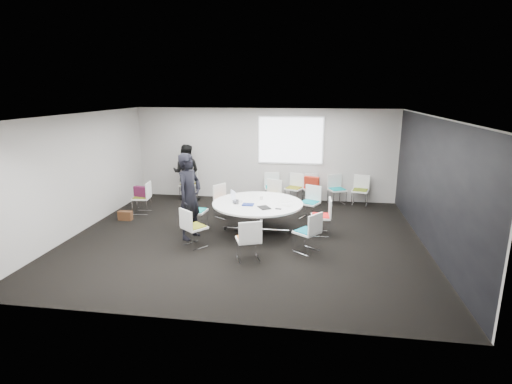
# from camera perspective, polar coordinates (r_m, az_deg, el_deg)

# --- Properties ---
(room_shell) EXTENTS (8.08, 7.08, 2.88)m
(room_shell) POSITION_cam_1_polar(r_m,az_deg,el_deg) (8.91, -1.05, 1.88)
(room_shell) COLOR black
(room_shell) RESTS_ON ground
(conference_table) EXTENTS (2.15, 2.15, 0.73)m
(conference_table) POSITION_cam_1_polar(r_m,az_deg,el_deg) (9.54, 0.24, -2.66)
(conference_table) COLOR silver
(conference_table) RESTS_ON ground
(projection_screen) EXTENTS (1.90, 0.03, 1.35)m
(projection_screen) POSITION_cam_1_polar(r_m,az_deg,el_deg) (12.15, 4.96, 7.35)
(projection_screen) COLOR white
(projection_screen) RESTS_ON room_shell
(chair_ring_a) EXTENTS (0.47, 0.48, 0.88)m
(chair_ring_a) POSITION_cam_1_polar(r_m,az_deg,el_deg) (9.56, 9.26, -4.44)
(chair_ring_a) COLOR silver
(chair_ring_a) RESTS_ON ground
(chair_ring_b) EXTENTS (0.61, 0.61, 0.88)m
(chair_ring_b) POSITION_cam_1_polar(r_m,az_deg,el_deg) (10.64, 7.66, -2.42)
(chair_ring_b) COLOR silver
(chair_ring_b) RESTS_ON ground
(chair_ring_c) EXTENTS (0.59, 0.58, 0.88)m
(chair_ring_c) POSITION_cam_1_polar(r_m,az_deg,el_deg) (11.23, 2.20, -1.40)
(chair_ring_c) COLOR silver
(chair_ring_c) RESTS_ON ground
(chair_ring_d) EXTENTS (0.63, 0.63, 0.88)m
(chair_ring_d) POSITION_cam_1_polar(r_m,az_deg,el_deg) (10.74, -4.47, -2.17)
(chair_ring_d) COLOR silver
(chair_ring_d) RESTS_ON ground
(chair_ring_e) EXTENTS (0.49, 0.50, 0.88)m
(chair_ring_e) POSITION_cam_1_polar(r_m,az_deg,el_deg) (9.95, -8.50, -3.65)
(chair_ring_e) COLOR silver
(chair_ring_e) RESTS_ON ground
(chair_ring_f) EXTENTS (0.64, 0.64, 0.88)m
(chair_ring_f) POSITION_cam_1_polar(r_m,az_deg,el_deg) (8.82, -8.82, -6.05)
(chair_ring_f) COLOR silver
(chair_ring_f) RESTS_ON ground
(chair_ring_g) EXTENTS (0.59, 0.58, 0.88)m
(chair_ring_g) POSITION_cam_1_polar(r_m,az_deg,el_deg) (8.03, -1.07, -7.96)
(chair_ring_g) COLOR silver
(chair_ring_g) RESTS_ON ground
(chair_ring_h) EXTENTS (0.63, 0.64, 0.88)m
(chair_ring_h) POSITION_cam_1_polar(r_m,az_deg,el_deg) (8.51, 7.33, -6.76)
(chair_ring_h) COLOR silver
(chair_ring_h) RESTS_ON ground
(chair_back_a) EXTENTS (0.53, 0.52, 0.88)m
(chair_back_a) POSITION_cam_1_polar(r_m,az_deg,el_deg) (12.18, 2.31, -0.14)
(chair_back_a) COLOR silver
(chair_back_a) RESTS_ON ground
(chair_back_b) EXTENTS (0.59, 0.58, 0.88)m
(chair_back_b) POSITION_cam_1_polar(r_m,az_deg,el_deg) (12.13, 5.44, -0.26)
(chair_back_b) COLOR silver
(chair_back_b) RESTS_ON ground
(chair_back_c) EXTENTS (0.57, 0.56, 0.88)m
(chair_back_c) POSITION_cam_1_polar(r_m,az_deg,el_deg) (12.11, 7.90, -0.36)
(chair_back_c) COLOR silver
(chair_back_c) RESTS_ON ground
(chair_back_d) EXTENTS (0.60, 0.59, 0.88)m
(chair_back_d) POSITION_cam_1_polar(r_m,az_deg,el_deg) (12.16, 11.45, -0.45)
(chair_back_d) COLOR silver
(chair_back_d) RESTS_ON ground
(chair_back_e) EXTENTS (0.55, 0.55, 0.88)m
(chair_back_e) POSITION_cam_1_polar(r_m,az_deg,el_deg) (12.21, 14.62, -0.58)
(chair_back_e) COLOR silver
(chair_back_e) RESTS_ON ground
(chair_spare_left) EXTENTS (0.50, 0.51, 0.88)m
(chair_spare_left) POSITION_cam_1_polar(r_m,az_deg,el_deg) (11.48, -15.90, -1.60)
(chair_spare_left) COLOR silver
(chair_spare_left) RESTS_ON ground
(chair_person_back) EXTENTS (0.55, 0.54, 0.88)m
(chair_person_back) POSITION_cam_1_polar(r_m,az_deg,el_deg) (12.72, -9.58, 0.29)
(chair_person_back) COLOR silver
(chair_person_back) RESTS_ON ground
(person_main) EXTENTS (0.68, 0.83, 1.97)m
(person_main) POSITION_cam_1_polar(r_m,az_deg,el_deg) (9.17, -9.49, -0.61)
(person_main) COLOR black
(person_main) RESTS_ON ground
(person_back) EXTENTS (0.85, 0.66, 1.74)m
(person_back) POSITION_cam_1_polar(r_m,az_deg,el_deg) (12.43, -9.94, 2.76)
(person_back) COLOR black
(person_back) RESTS_ON ground
(laptop) EXTENTS (0.28, 0.38, 0.03)m
(laptop) POSITION_cam_1_polar(r_m,az_deg,el_deg) (9.51, -2.60, -1.39)
(laptop) COLOR #333338
(laptop) RESTS_ON conference_table
(laptop_lid) EXTENTS (0.17, 0.27, 0.22)m
(laptop_lid) POSITION_cam_1_polar(r_m,az_deg,el_deg) (9.64, -3.29, -0.48)
(laptop_lid) COLOR silver
(laptop_lid) RESTS_ON conference_table
(notebook_black) EXTENTS (0.34, 0.37, 0.02)m
(notebook_black) POSITION_cam_1_polar(r_m,az_deg,el_deg) (9.05, 1.19, -2.23)
(notebook_black) COLOR black
(notebook_black) RESTS_ON conference_table
(tablet_folio) EXTENTS (0.26, 0.20, 0.03)m
(tablet_folio) POSITION_cam_1_polar(r_m,az_deg,el_deg) (9.28, -1.15, -1.80)
(tablet_folio) COLOR navy
(tablet_folio) RESTS_ON conference_table
(papers_right) EXTENTS (0.36, 0.32, 0.00)m
(papers_right) POSITION_cam_1_polar(r_m,az_deg,el_deg) (9.63, 4.07, -1.30)
(papers_right) COLOR silver
(papers_right) RESTS_ON conference_table
(papers_front) EXTENTS (0.31, 0.23, 0.00)m
(papers_front) POSITION_cam_1_polar(r_m,az_deg,el_deg) (9.29, 4.23, -1.88)
(papers_front) COLOR silver
(papers_front) RESTS_ON conference_table
(cup) EXTENTS (0.08, 0.08, 0.09)m
(cup) POSITION_cam_1_polar(r_m,az_deg,el_deg) (9.73, 0.75, -0.84)
(cup) COLOR white
(cup) RESTS_ON conference_table
(phone) EXTENTS (0.15, 0.09, 0.01)m
(phone) POSITION_cam_1_polar(r_m,az_deg,el_deg) (8.99, 3.20, -2.41)
(phone) COLOR black
(phone) RESTS_ON conference_table
(maroon_bag) EXTENTS (0.42, 0.23, 0.28)m
(maroon_bag) POSITION_cam_1_polar(r_m,az_deg,el_deg) (11.40, -16.10, 0.07)
(maroon_bag) COLOR #521634
(maroon_bag) RESTS_ON chair_spare_left
(brown_bag) EXTENTS (0.36, 0.16, 0.24)m
(brown_bag) POSITION_cam_1_polar(r_m,az_deg,el_deg) (11.06, -18.18, -3.22)
(brown_bag) COLOR #492B17
(brown_bag) RESTS_ON ground
(red_jacket) EXTENTS (0.47, 0.28, 0.36)m
(red_jacket) POSITION_cam_1_polar(r_m,az_deg,el_deg) (11.79, 7.98, 1.36)
(red_jacket) COLOR #A42414
(red_jacket) RESTS_ON chair_back_c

